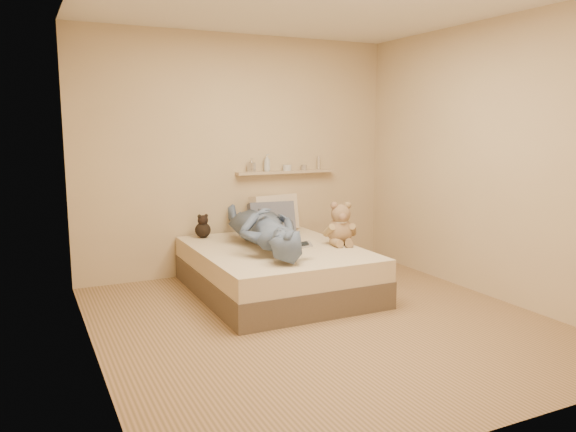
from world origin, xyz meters
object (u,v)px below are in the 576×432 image
game_console (304,245)px  teddy_bear (340,227)px  dark_plush (203,228)px  wall_shelf (286,172)px  bed (276,270)px  pillow_cream (274,213)px  pillow_grey (272,218)px  person (264,227)px

game_console → teddy_bear: size_ratio=0.38×
dark_plush → teddy_bear: bearing=-39.1°
teddy_bear → wall_shelf: bearing=94.8°
game_console → bed: bearing=90.7°
pillow_cream → bed: bearing=-113.7°
teddy_bear → wall_shelf: 1.17m
pillow_cream → wall_shelf: (0.19, 0.08, 0.45)m
bed → pillow_grey: bearing=68.9°
teddy_bear → pillow_cream: bearing=105.7°
bed → dark_plush: size_ratio=7.47×
dark_plush → person: bearing=-61.9°
teddy_bear → dark_plush: 1.46m
dark_plush → person: (0.39, -0.73, 0.09)m
dark_plush → pillow_grey: 0.77m
wall_shelf → game_console: bearing=-109.9°
game_console → pillow_cream: (0.36, 1.42, 0.06)m
dark_plush → person: size_ratio=0.15×
person → dark_plush: bearing=-53.5°
person → wall_shelf: (0.66, 0.87, 0.45)m
teddy_bear → bed: bearing=166.4°
dark_plush → pillow_cream: 0.87m
teddy_bear → pillow_grey: 0.92m
game_console → teddy_bear: 0.77m
game_console → pillow_grey: 1.31m
pillow_grey → wall_shelf: (0.28, 0.22, 0.48)m
teddy_bear → wall_shelf: (-0.09, 1.06, 0.47)m
dark_plush → pillow_grey: (0.76, -0.08, 0.06)m
bed → pillow_grey: size_ratio=3.80×
game_console → pillow_grey: bearing=78.5°
bed → pillow_cream: size_ratio=3.45×
pillow_cream → game_console: bearing=-104.1°
dark_plush → wall_shelf: 1.18m
dark_plush → pillow_cream: pillow_cream is taller
bed → game_console: 0.69m
bed → pillow_grey: pillow_grey is taller
game_console → wall_shelf: wall_shelf is taller
wall_shelf → teddy_bear: bearing=-85.2°
pillow_grey → bed: bearing=-111.1°
pillow_cream → dark_plush: bearing=-175.8°
bed → wall_shelf: size_ratio=1.58×
game_console → wall_shelf: bearing=70.1°
dark_plush → pillow_grey: pillow_grey is taller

